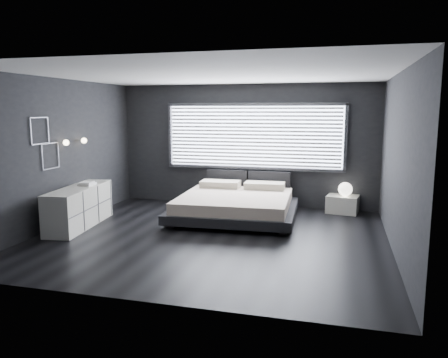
# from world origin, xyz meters

# --- Properties ---
(room) EXTENTS (6.04, 6.00, 2.80)m
(room) POSITION_xyz_m (0.00, 0.00, 1.40)
(room) COLOR black
(room) RESTS_ON ground
(window) EXTENTS (4.14, 0.09, 1.52)m
(window) POSITION_xyz_m (0.20, 2.70, 1.61)
(window) COLOR white
(window) RESTS_ON ground
(headboard) EXTENTS (1.96, 0.16, 0.52)m
(headboard) POSITION_xyz_m (0.10, 2.64, 0.57)
(headboard) COLOR black
(headboard) RESTS_ON ground
(sconce_near) EXTENTS (0.18, 0.11, 0.11)m
(sconce_near) POSITION_xyz_m (-2.88, 0.05, 1.60)
(sconce_near) COLOR silver
(sconce_near) RESTS_ON ground
(sconce_far) EXTENTS (0.18, 0.11, 0.11)m
(sconce_far) POSITION_xyz_m (-2.88, 0.65, 1.60)
(sconce_far) COLOR silver
(sconce_far) RESTS_ON ground
(wall_art_upper) EXTENTS (0.01, 0.48, 0.48)m
(wall_art_upper) POSITION_xyz_m (-2.98, -0.55, 1.85)
(wall_art_upper) COLOR #47474C
(wall_art_upper) RESTS_ON ground
(wall_art_lower) EXTENTS (0.01, 0.48, 0.48)m
(wall_art_lower) POSITION_xyz_m (-2.98, -0.30, 1.38)
(wall_art_lower) COLOR #47474C
(wall_art_lower) RESTS_ON ground
(bed) EXTENTS (2.56, 2.46, 0.63)m
(bed) POSITION_xyz_m (0.09, 1.41, 0.29)
(bed) COLOR black
(bed) RESTS_ON ground
(nightstand) EXTENTS (0.73, 0.64, 0.38)m
(nightstand) POSITION_xyz_m (2.23, 2.50, 0.19)
(nightstand) COLOR silver
(nightstand) RESTS_ON ground
(orb_lamp) EXTENTS (0.30, 0.30, 0.30)m
(orb_lamp) POSITION_xyz_m (2.27, 2.45, 0.53)
(orb_lamp) COLOR white
(orb_lamp) RESTS_ON nightstand
(dresser) EXTENTS (0.77, 1.95, 0.76)m
(dresser) POSITION_xyz_m (-2.65, 0.03, 0.38)
(dresser) COLOR silver
(dresser) RESTS_ON ground
(book_stack) EXTENTS (0.27, 0.35, 0.07)m
(book_stack) POSITION_xyz_m (-2.62, 0.28, 0.79)
(book_stack) COLOR silver
(book_stack) RESTS_ON dresser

